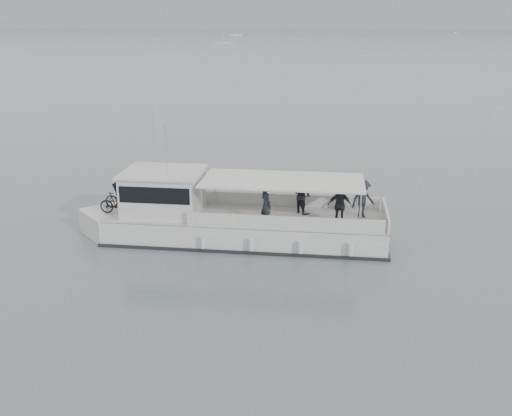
# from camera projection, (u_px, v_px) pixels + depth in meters

# --- Properties ---
(ground) EXTENTS (1400.00, 1400.00, 0.00)m
(ground) POSITION_uv_depth(u_px,v_px,m) (288.00, 268.00, 23.90)
(ground) COLOR #505B5E
(ground) RESTS_ON ground
(headland) EXTENTS (1400.00, 90.00, 28.00)m
(headland) POSITION_uv_depth(u_px,v_px,m) (327.00, 14.00, 546.86)
(headland) COLOR #939EA8
(headland) RESTS_ON ground
(tour_boat) EXTENTS (14.82, 3.93, 6.20)m
(tour_boat) POSITION_uv_depth(u_px,v_px,m) (218.00, 218.00, 26.84)
(tour_boat) COLOR silver
(tour_boat) RESTS_ON ground
(moored_fleet) EXTENTS (401.93, 383.96, 9.54)m
(moored_fleet) POSITION_uv_depth(u_px,v_px,m) (259.00, 43.00, 233.06)
(moored_fleet) COLOR silver
(moored_fleet) RESTS_ON ground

